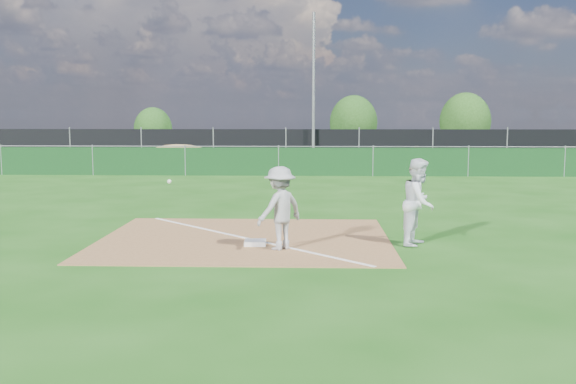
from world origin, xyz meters
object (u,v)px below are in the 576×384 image
object	(u,v)px
runner	(419,202)
car_left	(197,144)
light_pole	(314,88)
car_right	(368,146)
car_mid	(264,144)
play_at_first	(280,208)
tree_left	(153,129)
tree_mid	(354,123)
first_base	(255,243)
tree_right	(465,122)

from	to	relation	value
runner	car_left	bearing A→B (deg)	42.76
light_pole	car_right	distance (m)	6.87
runner	car_right	size ratio (longest dim) A/B	0.40
light_pole	car_mid	size ratio (longest dim) A/B	1.68
car_left	car_right	world-z (taller)	car_left
play_at_first	car_mid	world-z (taller)	play_at_first
play_at_first	runner	distance (m)	2.81
runner	tree_left	size ratio (longest dim) A/B	0.56
tree_mid	first_base	bearing A→B (deg)	-97.10
play_at_first	tree_left	xyz separation A→B (m)	(-10.36, 32.12, 0.77)
car_mid	tree_mid	xyz separation A→B (m)	(5.82, 6.40, 1.23)
runner	tree_mid	bearing A→B (deg)	22.69
tree_left	tree_right	xyz separation A→B (m)	(21.59, 0.72, 0.52)
play_at_first	car_left	distance (m)	29.07
car_mid	car_right	xyz separation A→B (m)	(6.38, 0.95, -0.16)
light_pole	car_mid	xyz separation A→B (m)	(-2.97, 3.97, -3.20)
car_mid	tree_right	distance (m)	14.86
tree_left	car_right	bearing A→B (deg)	-17.01
tree_mid	light_pole	bearing A→B (deg)	-105.36
first_base	play_at_first	world-z (taller)	play_at_first
car_mid	car_right	size ratio (longest dim) A/B	1.11
car_mid	tree_left	size ratio (longest dim) A/B	1.54
first_base	car_left	size ratio (longest dim) A/B	0.10
play_at_first	car_right	size ratio (longest dim) A/B	0.62
runner	car_right	distance (m)	27.13
light_pole	car_left	world-z (taller)	light_pole
tree_mid	tree_right	world-z (taller)	tree_right
first_base	tree_left	distance (m)	33.25
first_base	tree_right	xyz separation A→B (m)	(11.75, 32.44, 2.05)
first_base	car_mid	xyz separation A→B (m)	(-1.74, 26.34, 0.73)
car_mid	tree_left	distance (m)	9.76
car_mid	tree_left	bearing A→B (deg)	76.97
play_at_first	tree_mid	xyz separation A→B (m)	(3.57, 33.14, 1.21)
car_right	play_at_first	bearing A→B (deg)	177.07
car_left	car_right	size ratio (longest dim) A/B	1.00
play_at_first	car_right	xyz separation A→B (m)	(4.13, 27.69, -0.18)
light_pole	car_right	bearing A→B (deg)	55.21
car_mid	car_left	bearing A→B (deg)	90.72
tree_left	tree_right	bearing A→B (deg)	1.90
tree_mid	tree_left	bearing A→B (deg)	-175.81
play_at_first	runner	world-z (taller)	runner
light_pole	tree_right	world-z (taller)	light_pole
car_mid	light_pole	bearing A→B (deg)	-122.66
tree_right	light_pole	bearing A→B (deg)	-136.26
light_pole	tree_left	bearing A→B (deg)	139.83
runner	car_mid	xyz separation A→B (m)	(-5.00, 26.15, -0.07)
first_base	car_right	distance (m)	27.69
car_mid	tree_mid	distance (m)	8.74
tree_mid	car_mid	bearing A→B (deg)	-132.28
light_pole	tree_right	bearing A→B (deg)	43.74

